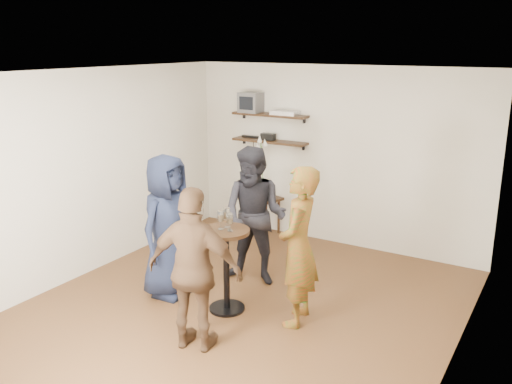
# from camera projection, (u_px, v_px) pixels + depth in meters

# --- Properties ---
(room) EXTENTS (4.58, 5.08, 2.68)m
(room) POSITION_uv_depth(u_px,v_px,m) (241.00, 197.00, 5.77)
(room) COLOR #472C17
(room) RESTS_ON ground
(shelf_upper) EXTENTS (1.20, 0.25, 0.04)m
(shelf_upper) POSITION_uv_depth(u_px,v_px,m) (270.00, 115.00, 8.08)
(shelf_upper) COLOR black
(shelf_upper) RESTS_ON room
(shelf_lower) EXTENTS (1.20, 0.25, 0.04)m
(shelf_lower) POSITION_uv_depth(u_px,v_px,m) (270.00, 141.00, 8.19)
(shelf_lower) COLOR black
(shelf_lower) RESTS_ON room
(crt_monitor) EXTENTS (0.32, 0.30, 0.30)m
(crt_monitor) POSITION_uv_depth(u_px,v_px,m) (251.00, 102.00, 8.20)
(crt_monitor) COLOR #59595B
(crt_monitor) RESTS_ON shelf_upper
(dvd_deck) EXTENTS (0.40, 0.24, 0.06)m
(dvd_deck) POSITION_uv_depth(u_px,v_px,m) (285.00, 113.00, 7.94)
(dvd_deck) COLOR silver
(dvd_deck) RESTS_ON shelf_upper
(radio) EXTENTS (0.22, 0.10, 0.10)m
(radio) POSITION_uv_depth(u_px,v_px,m) (268.00, 137.00, 8.18)
(radio) COLOR black
(radio) RESTS_ON shelf_lower
(power_strip) EXTENTS (0.30, 0.05, 0.03)m
(power_strip) POSITION_uv_depth(u_px,v_px,m) (251.00, 137.00, 8.40)
(power_strip) COLOR black
(power_strip) RESTS_ON shelf_lower
(side_table) EXTENTS (0.63, 0.63, 0.60)m
(side_table) POSITION_uv_depth(u_px,v_px,m) (261.00, 204.00, 8.31)
(side_table) COLOR black
(side_table) RESTS_ON room
(vase_lilies) EXTENTS (0.19, 0.20, 0.99)m
(vase_lilies) POSITION_uv_depth(u_px,v_px,m) (261.00, 178.00, 8.20)
(vase_lilies) COLOR silver
(vase_lilies) RESTS_ON side_table
(drinks_table) EXTENTS (0.52, 0.52, 0.95)m
(drinks_table) POSITION_uv_depth(u_px,v_px,m) (226.00, 259.00, 5.92)
(drinks_table) COLOR black
(drinks_table) RESTS_ON room
(wine_glass_fl) EXTENTS (0.07, 0.07, 0.21)m
(wine_glass_fl) POSITION_uv_depth(u_px,v_px,m) (221.00, 217.00, 5.80)
(wine_glass_fl) COLOR silver
(wine_glass_fl) RESTS_ON drinks_table
(wine_glass_fr) EXTENTS (0.06, 0.06, 0.19)m
(wine_glass_fr) POSITION_uv_depth(u_px,v_px,m) (230.00, 219.00, 5.74)
(wine_glass_fr) COLOR silver
(wine_glass_fr) RESTS_ON drinks_table
(wine_glass_bl) EXTENTS (0.07, 0.07, 0.22)m
(wine_glass_bl) POSITION_uv_depth(u_px,v_px,m) (227.00, 214.00, 5.86)
(wine_glass_bl) COLOR silver
(wine_glass_bl) RESTS_ON drinks_table
(wine_glass_br) EXTENTS (0.06, 0.06, 0.19)m
(wine_glass_br) POSITION_uv_depth(u_px,v_px,m) (229.00, 219.00, 5.78)
(wine_glass_br) COLOR silver
(wine_glass_br) RESTS_ON drinks_table
(person_plaid) EXTENTS (0.53, 0.69, 1.71)m
(person_plaid) POSITION_uv_depth(u_px,v_px,m) (298.00, 247.00, 5.60)
(person_plaid) COLOR #A72C13
(person_plaid) RESTS_ON room
(person_dark) EXTENTS (0.92, 0.76, 1.71)m
(person_dark) POSITION_uv_depth(u_px,v_px,m) (255.00, 216.00, 6.58)
(person_dark) COLOR black
(person_dark) RESTS_ON room
(person_navy) EXTENTS (0.54, 0.83, 1.69)m
(person_navy) POSITION_uv_depth(u_px,v_px,m) (168.00, 226.00, 6.25)
(person_navy) COLOR #161C32
(person_navy) RESTS_ON room
(person_brown) EXTENTS (1.01, 0.59, 1.62)m
(person_brown) POSITION_uv_depth(u_px,v_px,m) (195.00, 270.00, 5.13)
(person_brown) COLOR #4E3521
(person_brown) RESTS_ON room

